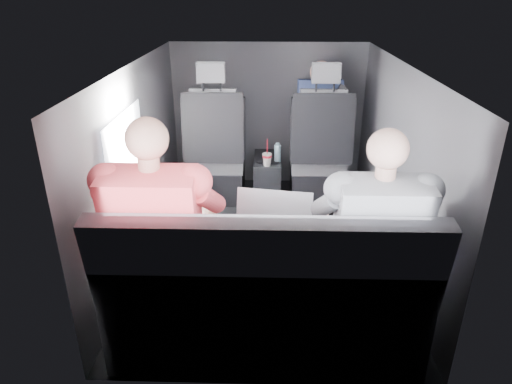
{
  "coord_description": "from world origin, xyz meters",
  "views": [
    {
      "loc": [
        0.01,
        -2.97,
        1.82
      ],
      "look_at": [
        -0.08,
        -0.05,
        0.48
      ],
      "focal_mm": 32.0,
      "sensor_mm": 36.0,
      "label": 1
    }
  ],
  "objects_px": {
    "center_console": "(267,178)",
    "laptop_black": "(359,225)",
    "passenger_rear_left": "(162,235)",
    "front_seat_right": "(318,160)",
    "laptop_silver": "(273,220)",
    "soda_cup": "(267,159)",
    "water_bottle": "(277,153)",
    "front_seat_left": "(217,159)",
    "rear_bench": "(265,304)",
    "laptop_white": "(174,223)",
    "passenger_rear_right": "(371,241)",
    "passenger_front_right": "(319,114)"
  },
  "relations": [
    {
      "from": "soda_cup",
      "to": "laptop_silver",
      "type": "distance_m",
      "value": 1.46
    },
    {
      "from": "rear_bench",
      "to": "water_bottle",
      "type": "relative_size",
      "value": 9.35
    },
    {
      "from": "front_seat_left",
      "to": "passenger_rear_left",
      "type": "height_order",
      "value": "passenger_rear_left"
    },
    {
      "from": "laptop_black",
      "to": "passenger_front_right",
      "type": "height_order",
      "value": "passenger_front_right"
    },
    {
      "from": "front_seat_right",
      "to": "passenger_front_right",
      "type": "distance_m",
      "value": 0.43
    },
    {
      "from": "center_console",
      "to": "laptop_black",
      "type": "height_order",
      "value": "laptop_black"
    },
    {
      "from": "front_seat_right",
      "to": "water_bottle",
      "type": "bearing_deg",
      "value": -171.37
    },
    {
      "from": "center_console",
      "to": "passenger_rear_left",
      "type": "xyz_separation_m",
      "value": [
        -0.53,
        -1.85,
        0.46
      ]
    },
    {
      "from": "center_console",
      "to": "soda_cup",
      "type": "height_order",
      "value": "soda_cup"
    },
    {
      "from": "laptop_silver",
      "to": "passenger_rear_right",
      "type": "bearing_deg",
      "value": -22.72
    },
    {
      "from": "front_seat_left",
      "to": "water_bottle",
      "type": "xyz_separation_m",
      "value": [
        0.54,
        -0.06,
        0.08
      ]
    },
    {
      "from": "front_seat_right",
      "to": "center_console",
      "type": "relative_size",
      "value": 2.64
    },
    {
      "from": "rear_bench",
      "to": "laptop_white",
      "type": "xyz_separation_m",
      "value": [
        -0.5,
        0.26,
        0.33
      ]
    },
    {
      "from": "front_seat_right",
      "to": "center_console",
      "type": "height_order",
      "value": "front_seat_right"
    },
    {
      "from": "laptop_black",
      "to": "passenger_rear_left",
      "type": "distance_m",
      "value": 1.04
    },
    {
      "from": "laptop_white",
      "to": "passenger_front_right",
      "type": "xyz_separation_m",
      "value": [
        0.96,
        1.9,
        0.11
      ]
    },
    {
      "from": "rear_bench",
      "to": "soda_cup",
      "type": "height_order",
      "value": "rear_bench"
    },
    {
      "from": "soda_cup",
      "to": "passenger_rear_right",
      "type": "xyz_separation_m",
      "value": [
        0.53,
        -1.65,
        0.18
      ]
    },
    {
      "from": "soda_cup",
      "to": "water_bottle",
      "type": "xyz_separation_m",
      "value": [
        0.09,
        0.1,
        0.02
      ]
    },
    {
      "from": "center_console",
      "to": "laptop_white",
      "type": "distance_m",
      "value": 1.81
    },
    {
      "from": "center_console",
      "to": "laptop_silver",
      "type": "xyz_separation_m",
      "value": [
        0.04,
        -1.64,
        0.44
      ]
    },
    {
      "from": "passenger_front_right",
      "to": "laptop_black",
      "type": "bearing_deg",
      "value": -88.77
    },
    {
      "from": "center_console",
      "to": "laptop_silver",
      "type": "height_order",
      "value": "laptop_silver"
    },
    {
      "from": "soda_cup",
      "to": "passenger_rear_left",
      "type": "relative_size",
      "value": 0.18
    },
    {
      "from": "front_seat_right",
      "to": "laptop_silver",
      "type": "height_order",
      "value": "front_seat_right"
    },
    {
      "from": "front_seat_left",
      "to": "passenger_front_right",
      "type": "xyz_separation_m",
      "value": [
        0.91,
        0.26,
        0.35
      ]
    },
    {
      "from": "rear_bench",
      "to": "passenger_front_right",
      "type": "distance_m",
      "value": 2.25
    },
    {
      "from": "front_seat_left",
      "to": "water_bottle",
      "type": "distance_m",
      "value": 0.55
    },
    {
      "from": "laptop_silver",
      "to": "passenger_rear_right",
      "type": "relative_size",
      "value": 0.34
    },
    {
      "from": "water_bottle",
      "to": "passenger_rear_left",
      "type": "bearing_deg",
      "value": -109.29
    },
    {
      "from": "front_seat_left",
      "to": "laptop_white",
      "type": "relative_size",
      "value": 3.48
    },
    {
      "from": "water_bottle",
      "to": "laptop_silver",
      "type": "height_order",
      "value": "laptop_silver"
    },
    {
      "from": "center_console",
      "to": "front_seat_left",
      "type": "bearing_deg",
      "value": -174.93
    },
    {
      "from": "front_seat_left",
      "to": "passenger_front_right",
      "type": "bearing_deg",
      "value": 15.82
    },
    {
      "from": "laptop_white",
      "to": "laptop_black",
      "type": "distance_m",
      "value": 1.01
    },
    {
      "from": "passenger_rear_left",
      "to": "water_bottle",
      "type": "bearing_deg",
      "value": 70.71
    },
    {
      "from": "laptop_black",
      "to": "soda_cup",
      "type": "bearing_deg",
      "value": 108.79
    },
    {
      "from": "front_seat_right",
      "to": "passenger_rear_right",
      "type": "height_order",
      "value": "front_seat_right"
    },
    {
      "from": "rear_bench",
      "to": "laptop_silver",
      "type": "bearing_deg",
      "value": 82.71
    },
    {
      "from": "rear_bench",
      "to": "laptop_white",
      "type": "relative_size",
      "value": 4.4
    },
    {
      "from": "front_seat_right",
      "to": "passenger_rear_left",
      "type": "bearing_deg",
      "value": -118.38
    },
    {
      "from": "passenger_rear_left",
      "to": "center_console",
      "type": "bearing_deg",
      "value": 74.09
    },
    {
      "from": "soda_cup",
      "to": "laptop_black",
      "type": "xyz_separation_m",
      "value": [
        0.5,
        -1.48,
        0.18
      ]
    },
    {
      "from": "center_console",
      "to": "laptop_black",
      "type": "relative_size",
      "value": 1.15
    },
    {
      "from": "laptop_silver",
      "to": "passenger_front_right",
      "type": "height_order",
      "value": "passenger_front_right"
    },
    {
      "from": "rear_bench",
      "to": "passenger_rear_left",
      "type": "bearing_deg",
      "value": 169.87
    },
    {
      "from": "soda_cup",
      "to": "passenger_front_right",
      "type": "bearing_deg",
      "value": 41.66
    },
    {
      "from": "water_bottle",
      "to": "laptop_black",
      "type": "distance_m",
      "value": 1.64
    },
    {
      "from": "front_seat_left",
      "to": "center_console",
      "type": "bearing_deg",
      "value": 5.07
    },
    {
      "from": "soda_cup",
      "to": "laptop_black",
      "type": "bearing_deg",
      "value": -71.21
    }
  ]
}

